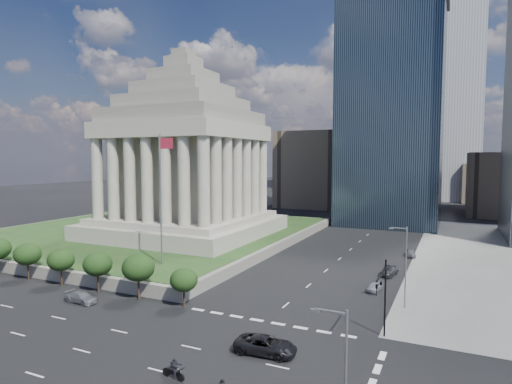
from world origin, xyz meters
The scene contains 17 objects.
ground centered at (0.00, 100.00, 0.00)m, with size 500.00×500.00×0.00m, color black.
plaza_terrace centered at (-45.00, 50.00, 0.90)m, with size 66.00×70.00×1.80m, color #6A675B.
plaza_lawn centered at (-45.00, 50.00, 1.85)m, with size 64.00×68.00×0.10m, color #1C3D19.
war_memorial centered at (-34.00, 48.00, 21.40)m, with size 34.00×34.00×39.00m, color gray, non-canonical shape.
flagpole centered at (-21.83, 24.00, 13.11)m, with size 2.52×0.24×20.00m.
tree_row centered at (-35.50, 14.00, 3.00)m, with size 53.00×4.00×6.00m, color black, non-canonical shape.
midrise_glass centered at (2.00, 95.00, 30.00)m, with size 26.00×26.00×60.00m, color black.
building_filler_ne centered at (32.00, 130.00, 10.00)m, with size 20.00×30.00×20.00m, color brown.
building_filler_nw centered at (-30.00, 130.00, 14.00)m, with size 24.00×30.00×28.00m, color brown.
traffic_signal_ne centered at (12.50, 13.70, 5.25)m, with size 0.30×5.74×8.00m.
street_lamp_north centered at (13.33, 25.00, 5.66)m, with size 2.13×0.22×10.00m.
pickup_truck centered at (3.07, 6.85, 0.82)m, with size 2.71×5.87×1.63m, color black.
suv_grey centered at (-23.77, 9.95, 0.66)m, with size 4.56×1.85×1.32m, color slate.
parked_sedan_near centered at (9.00, 30.42, 0.61)m, with size 1.44×3.58×1.22m, color #92949A.
parked_sedan_mid centered at (9.78, 39.24, 0.73)m, with size 1.54×4.42×1.46m, color black.
parked_sedan_far centered at (11.50, 54.38, 0.68)m, with size 3.97×1.60×1.35m, color #585A60.
motorcycle_trail centered at (-2.00, -0.57, 0.88)m, with size 2.37×0.65×1.77m, color black, non-canonical shape.
Camera 1 is at (18.58, -28.45, 18.18)m, focal length 30.00 mm.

